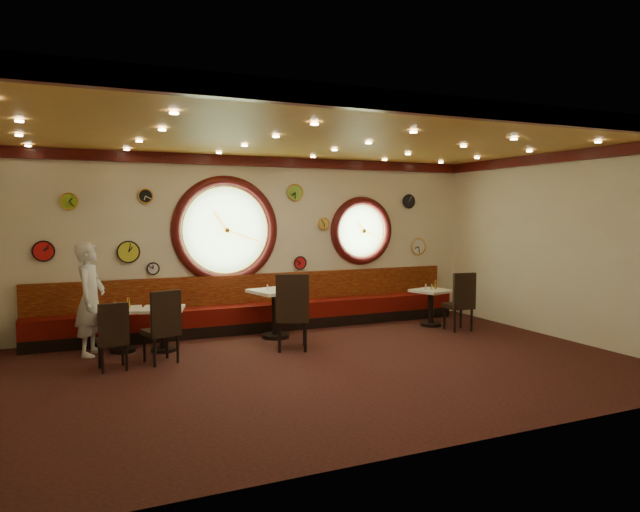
{
  "coord_description": "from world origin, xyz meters",
  "views": [
    {
      "loc": [
        -3.25,
        -7.2,
        2.17
      ],
      "look_at": [
        0.31,
        0.8,
        1.5
      ],
      "focal_mm": 32.0,
      "sensor_mm": 36.0,
      "label": 1
    }
  ],
  "objects": [
    {
      "name": "floor",
      "position": [
        0.0,
        0.0,
        0.0
      ],
      "size": [
        9.0,
        6.0,
        0.0
      ],
      "primitive_type": "cube",
      "color": "black",
      "rests_on": "ground"
    },
    {
      "name": "ceiling",
      "position": [
        0.0,
        0.0,
        3.2
      ],
      "size": [
        9.0,
        6.0,
        0.02
      ],
      "primitive_type": "cube",
      "color": "gold",
      "rests_on": "wall_back"
    },
    {
      "name": "wall_back",
      "position": [
        0.0,
        3.0,
        1.6
      ],
      "size": [
        9.0,
        0.02,
        3.2
      ],
      "primitive_type": "cube",
      "color": "beige",
      "rests_on": "floor"
    },
    {
      "name": "wall_front",
      "position": [
        0.0,
        -3.0,
        1.6
      ],
      "size": [
        9.0,
        0.02,
        3.2
      ],
      "primitive_type": "cube",
      "color": "beige",
      "rests_on": "floor"
    },
    {
      "name": "wall_right",
      "position": [
        4.5,
        0.0,
        1.6
      ],
      "size": [
        0.02,
        6.0,
        3.2
      ],
      "primitive_type": "cube",
      "color": "beige",
      "rests_on": "floor"
    },
    {
      "name": "molding_back",
      "position": [
        0.0,
        2.95,
        3.11
      ],
      "size": [
        9.0,
        0.1,
        0.18
      ],
      "primitive_type": "cube",
      "color": "#3B0B0A",
      "rests_on": "wall_back"
    },
    {
      "name": "molding_front",
      "position": [
        0.0,
        -2.95,
        3.11
      ],
      "size": [
        9.0,
        0.1,
        0.18
      ],
      "primitive_type": "cube",
      "color": "#3B0B0A",
      "rests_on": "wall_back"
    },
    {
      "name": "molding_right",
      "position": [
        4.45,
        0.0,
        3.11
      ],
      "size": [
        0.1,
        6.0,
        0.18
      ],
      "primitive_type": "cube",
      "color": "#3B0B0A",
      "rests_on": "wall_back"
    },
    {
      "name": "banquette_base",
      "position": [
        0.0,
        2.72,
        0.1
      ],
      "size": [
        8.0,
        0.55,
        0.2
      ],
      "primitive_type": "cube",
      "color": "black",
      "rests_on": "floor"
    },
    {
      "name": "banquette_seat",
      "position": [
        0.0,
        2.72,
        0.35
      ],
      "size": [
        8.0,
        0.55,
        0.3
      ],
      "primitive_type": "cube",
      "color": "#540A07",
      "rests_on": "banquette_base"
    },
    {
      "name": "banquette_back",
      "position": [
        0.0,
        2.94,
        0.75
      ],
      "size": [
        8.0,
        0.1,
        0.55
      ],
      "primitive_type": "cube",
      "color": "#5B0708",
      "rests_on": "wall_back"
    },
    {
      "name": "porthole_left_glass",
      "position": [
        -0.6,
        3.0,
        1.85
      ],
      "size": [
        1.66,
        0.02,
        1.66
      ],
      "primitive_type": "cylinder",
      "rotation": [
        1.57,
        0.0,
        0.0
      ],
      "color": "#94C073",
      "rests_on": "wall_back"
    },
    {
      "name": "porthole_left_frame",
      "position": [
        -0.6,
        2.98,
        1.85
      ],
      "size": [
        1.98,
        0.18,
        1.98
      ],
      "primitive_type": "torus",
      "rotation": [
        1.57,
        0.0,
        0.0
      ],
      "color": "#3B0B0A",
      "rests_on": "wall_back"
    },
    {
      "name": "porthole_left_ring",
      "position": [
        -0.6,
        2.95,
        1.85
      ],
      "size": [
        1.61,
        0.03,
        1.61
      ],
      "primitive_type": "torus",
      "rotation": [
        1.57,
        0.0,
        0.0
      ],
      "color": "gold",
      "rests_on": "wall_back"
    },
    {
      "name": "porthole_right_glass",
      "position": [
        2.2,
        3.0,
        1.8
      ],
      "size": [
        1.1,
        0.02,
        1.1
      ],
      "primitive_type": "cylinder",
      "rotation": [
        1.57,
        0.0,
        0.0
      ],
      "color": "#94C073",
      "rests_on": "wall_back"
    },
    {
      "name": "porthole_right_frame",
      "position": [
        2.2,
        2.98,
        1.8
      ],
      "size": [
        1.38,
        0.18,
        1.38
      ],
      "primitive_type": "torus",
      "rotation": [
        1.57,
        0.0,
        0.0
      ],
      "color": "#3B0B0A",
      "rests_on": "wall_back"
    },
    {
      "name": "porthole_right_ring",
      "position": [
        2.2,
        2.95,
        1.8
      ],
      "size": [
        1.09,
        0.03,
        1.09
      ],
      "primitive_type": "torus",
      "rotation": [
        1.57,
        0.0,
        0.0
      ],
      "color": "gold",
      "rests_on": "wall_back"
    },
    {
      "name": "wall_clock_0",
      "position": [
        -1.9,
        2.96,
        1.2
      ],
      "size": [
        0.2,
        0.03,
        0.2
      ],
      "primitive_type": "cylinder",
      "rotation": [
        1.57,
        0.0,
        0.0
      ],
      "color": "white",
      "rests_on": "wall_back"
    },
    {
      "name": "wall_clock_1",
      "position": [
        1.35,
        2.96,
        1.95
      ],
      "size": [
        0.22,
        0.03,
        0.22
      ],
      "primitive_type": "cylinder",
      "rotation": [
        1.57,
        0.0,
        0.0
      ],
      "color": "gold",
      "rests_on": "wall_back"
    },
    {
      "name": "wall_clock_2",
      "position": [
        -2.0,
        2.96,
        2.45
      ],
      "size": [
        0.24,
        0.03,
        0.24
      ],
      "primitive_type": "cylinder",
      "rotation": [
        1.57,
        0.0,
        0.0
      ],
      "color": "black",
      "rests_on": "wall_back"
    },
    {
      "name": "wall_clock_3",
      "position": [
        -3.2,
        2.96,
        2.35
      ],
      "size": [
        0.26,
        0.03,
        0.26
      ],
      "primitive_type": "cylinder",
      "rotation": [
        1.57,
        0.0,
        0.0
      ],
      "color": "#80B123",
      "rests_on": "wall_back"
    },
    {
      "name": "wall_clock_4",
      "position": [
        0.75,
        2.96,
        2.55
      ],
      "size": [
        0.3,
        0.03,
        0.3
      ],
      "primitive_type": "cylinder",
      "rotation": [
        1.57,
        0.0,
        0.0
      ],
      "color": "#7BB638",
      "rests_on": "wall_back"
    },
    {
      "name": "wall_clock_5",
      "position": [
        0.85,
        2.96,
        1.2
      ],
      "size": [
        0.24,
        0.03,
        0.24
      ],
      "primitive_type": "cylinder",
      "rotation": [
        1.57,
        0.0,
        0.0
      ],
      "color": "red",
      "rests_on": "wall_back"
    },
    {
      "name": "wall_clock_6",
      "position": [
        -3.6,
        2.96,
        1.55
      ],
      "size": [
        0.32,
        0.03,
        0.32
      ],
      "primitive_type": "cylinder",
      "rotation": [
        1.57,
        0.0,
        0.0
      ],
      "color": "red",
      "rests_on": "wall_back"
    },
    {
      "name": "wall_clock_7",
      "position": [
        3.3,
        2.96,
        2.4
      ],
      "size": [
        0.28,
        0.03,
        0.28
      ],
      "primitive_type": "cylinder",
      "rotation": [
        1.57,
        0.0,
        0.0
      ],
      "color": "black",
      "rests_on": "wall_back"
    },
    {
      "name": "wall_clock_8",
      "position": [
        -2.3,
        2.96,
        1.5
      ],
      "size": [
        0.36,
        0.03,
        0.36
      ],
      "primitive_type": "cylinder",
      "rotation": [
        1.57,
        0.0,
        0.0
      ],
      "color": "yellow",
      "rests_on": "wall_back"
    },
    {
      "name": "wall_clock_9",
      "position": [
        3.55,
        2.96,
        1.45
      ],
      "size": [
        0.34,
        0.03,
        0.34
      ],
      "primitive_type": "cylinder",
      "rotation": [
        1.57,
        0.0,
        0.0
      ],
      "color": "white",
      "rests_on": "wall_back"
    },
    {
      "name": "table_a",
      "position": [
        -2.51,
        2.05,
        0.43
      ],
      "size": [
        0.66,
        0.66,
        0.68
      ],
      "color": "black",
      "rests_on": "floor"
    },
    {
      "name": "table_b",
      "position": [
        -1.91,
        1.84,
        0.43
      ],
      "size": [
        0.77,
        0.77,
        0.69
      ],
      "color": "black",
      "rests_on": "floor"
    },
    {
      "name": "table_c",
      "position": [
        0.02,
        2.03,
        0.53
      ],
      "size": [
        0.92,
        0.92,
        0.84
      ],
      "color": "black",
      "rests_on": "floor"
    },
    {
      "name": "table_d",
      "position": [
        3.09,
        1.81,
        0.44
      ],
      "size": [
        0.79,
        0.79,
        0.7
      ],
      "color": "black",
      "rests_on": "floor"
    },
    {
      "name": "chair_a",
      "position": [
        -2.71,
        0.95,
        0.54
      ],
      "size": [
        0.43,
        0.43,
        0.59
      ],
      "rotation": [
        0.0,
        0.0,
        0.07
      ],
      "color": "black",
      "rests_on": "floor"
    },
    {
      "name": "chair_b",
      "position": [
        -2.03,
        1.06,
        0.61
      ],
      "size": [
        0.55,
        0.55,
        0.66
      ],
      "rotation": [
        0.0,
        0.0,
        0.28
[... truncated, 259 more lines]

